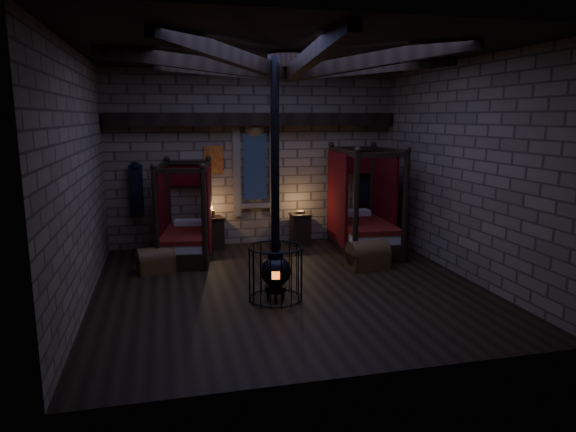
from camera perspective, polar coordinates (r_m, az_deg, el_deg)
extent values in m
cube|color=black|center=(9.67, 0.01, -7.77)|extent=(7.00, 7.00, 0.01)
cube|color=#847054|center=(12.63, -3.75, 6.37)|extent=(7.00, 0.02, 4.20)
cube|color=#847054|center=(5.90, 8.03, 1.06)|extent=(7.00, 0.02, 4.20)
cube|color=#847054|center=(9.06, -22.10, 3.79)|extent=(0.02, 7.00, 4.20)
cube|color=#847054|center=(10.59, 18.82, 4.93)|extent=(0.02, 7.00, 4.20)
cube|color=black|center=(9.22, 0.01, 17.78)|extent=(7.00, 7.00, 0.01)
cube|color=black|center=(12.41, -3.66, 10.68)|extent=(6.86, 0.35, 0.30)
cylinder|color=black|center=(9.21, 0.01, 16.85)|extent=(0.70, 0.70, 0.25)
cube|color=black|center=(12.60, -3.70, 5.45)|extent=(0.55, 0.04, 1.60)
cube|color=maroon|center=(12.46, -8.28, 6.22)|extent=(0.45, 0.03, 0.65)
cube|color=black|center=(12.37, -16.48, 2.82)|extent=(0.30, 0.10, 1.15)
cube|color=black|center=(13.31, 8.39, 3.70)|extent=(0.30, 0.10, 1.15)
cube|color=black|center=(11.63, -11.20, -3.86)|extent=(1.31, 2.12, 0.34)
cube|color=beige|center=(11.57, -11.25, -2.57)|extent=(1.17, 1.95, 0.21)
cube|color=maroon|center=(11.54, -11.27, -1.93)|extent=(1.24, 2.00, 0.10)
cube|color=beige|center=(12.23, -10.95, -0.73)|extent=(0.71, 0.43, 0.13)
cube|color=#5C070A|center=(12.31, -11.02, 4.53)|extent=(1.05, 0.20, 0.53)
cylinder|color=black|center=(10.58, -14.47, -0.58)|extent=(0.11, 0.11, 2.10)
cylinder|color=black|center=(12.44, -13.10, 1.17)|extent=(0.11, 0.11, 2.10)
cylinder|color=black|center=(10.47, -9.29, -0.50)|extent=(0.11, 0.11, 2.10)
cylinder|color=black|center=(12.34, -8.70, 1.26)|extent=(0.11, 0.11, 2.10)
cube|color=#5C070A|center=(11.78, -13.68, 0.85)|extent=(0.26, 1.43, 1.86)
cube|color=#5C070A|center=(11.67, -8.75, 0.94)|extent=(0.26, 1.43, 1.86)
cube|color=black|center=(12.19, 8.40, -2.97)|extent=(1.33, 2.33, 0.39)
cube|color=beige|center=(12.12, 8.44, -1.58)|extent=(1.18, 2.15, 0.24)
cube|color=maroon|center=(12.09, 8.46, -0.88)|extent=(1.25, 2.20, 0.11)
cube|color=beige|center=(12.84, 7.35, 0.34)|extent=(0.78, 0.43, 0.15)
cube|color=#5C070A|center=(12.95, 7.11, 6.01)|extent=(1.19, 0.14, 0.60)
cylinder|color=black|center=(10.81, 7.57, 0.67)|extent=(0.12, 0.12, 2.39)
cylinder|color=black|center=(12.87, 4.74, 2.38)|extent=(0.12, 0.12, 2.39)
cylinder|color=black|center=(11.17, 12.90, 0.83)|extent=(0.12, 0.12, 2.39)
cylinder|color=black|center=(13.18, 9.33, 2.47)|extent=(0.12, 0.12, 2.39)
cube|color=#5C070A|center=(12.12, 5.48, 2.10)|extent=(0.18, 1.63, 2.12)
cube|color=#5C070A|center=(12.47, 10.60, 2.20)|extent=(0.18, 1.63, 2.12)
cube|color=brown|center=(10.80, -14.47, -5.28)|extent=(0.80, 0.60, 0.30)
cylinder|color=brown|center=(10.76, -14.51, -4.51)|extent=(0.80, 0.60, 0.44)
cube|color=#B38D37|center=(10.74, -16.21, -5.46)|extent=(0.15, 0.45, 0.32)
cube|color=#B38D37|center=(10.88, -12.75, -5.09)|extent=(0.15, 0.45, 0.32)
cube|color=brown|center=(10.84, 8.85, -4.88)|extent=(0.88, 0.59, 0.34)
cylinder|color=brown|center=(10.80, 8.88, -4.00)|extent=(0.88, 0.59, 0.50)
cube|color=#B38D37|center=(10.67, 7.04, -5.09)|extent=(0.11, 0.53, 0.36)
cube|color=#B38D37|center=(11.03, 10.60, -4.66)|extent=(0.11, 0.53, 0.36)
cube|color=black|center=(12.35, -8.32, -1.97)|extent=(0.51, 0.49, 0.73)
cube|color=black|center=(12.27, -8.37, -0.20)|extent=(0.55, 0.54, 0.04)
cylinder|color=#B38D37|center=(12.25, -8.38, 0.28)|extent=(0.10, 0.10, 0.17)
cube|color=black|center=(12.63, 1.37, -1.56)|extent=(0.44, 0.42, 0.74)
cube|color=black|center=(12.55, 1.38, 0.17)|extent=(0.49, 0.47, 0.04)
cube|color=brown|center=(12.54, 1.38, 0.46)|extent=(0.19, 0.14, 0.05)
cylinder|color=black|center=(8.90, -1.38, -8.04)|extent=(0.38, 0.38, 0.09)
sphere|color=black|center=(8.80, -1.39, -6.13)|extent=(0.53, 0.53, 0.53)
cylinder|color=black|center=(8.72, -1.40, -4.35)|extent=(0.26, 0.26, 0.13)
cube|color=#FF5914|center=(8.56, -1.37, -6.63)|extent=(0.13, 0.04, 0.13)
cylinder|color=black|center=(8.44, -1.45, 6.51)|extent=(0.14, 0.14, 3.20)
torus|color=black|center=(8.95, -1.38, -9.07)|extent=(0.93, 0.93, 0.03)
torus|color=black|center=(8.69, -1.40, -3.45)|extent=(0.93, 0.93, 0.03)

